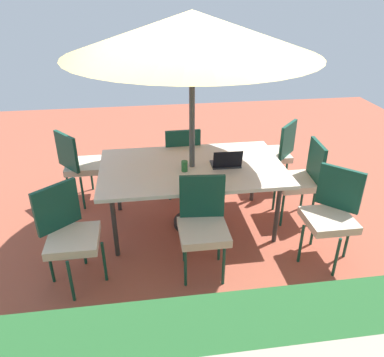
# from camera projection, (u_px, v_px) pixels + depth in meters

# --- Properties ---
(ground_plane) EXTENTS (10.00, 10.00, 0.02)m
(ground_plane) POSITION_uv_depth(u_px,v_px,m) (192.00, 225.00, 4.56)
(ground_plane) COLOR #9E4C38
(dining_table) EXTENTS (2.03, 1.21, 0.78)m
(dining_table) POSITION_uv_depth(u_px,v_px,m) (192.00, 170.00, 4.22)
(dining_table) COLOR silver
(dining_table) RESTS_ON ground_plane
(patio_umbrella) EXTENTS (2.48, 2.48, 2.37)m
(patio_umbrella) POSITION_uv_depth(u_px,v_px,m) (192.00, 34.00, 3.56)
(patio_umbrella) COLOR #4C4C4C
(patio_umbrella) RESTS_ON ground_plane
(chair_southwest) EXTENTS (0.59, 0.59, 0.98)m
(chair_southwest) POSITION_uv_depth(u_px,v_px,m) (276.00, 151.00, 5.11)
(chair_southwest) COLOR beige
(chair_southwest) RESTS_ON ground_plane
(chair_south) EXTENTS (0.46, 0.46, 0.98)m
(chair_south) POSITION_uv_depth(u_px,v_px,m) (182.00, 157.00, 4.94)
(chair_south) COLOR beige
(chair_south) RESTS_ON ground_plane
(chair_northeast) EXTENTS (0.58, 0.58, 0.98)m
(chair_northeast) POSITION_uv_depth(u_px,v_px,m) (69.00, 232.00, 3.48)
(chair_northeast) COLOR beige
(chair_northeast) RESTS_ON ground_plane
(chair_southeast) EXTENTS (0.58, 0.58, 0.98)m
(chair_southeast) POSITION_uv_depth(u_px,v_px,m) (80.00, 163.00, 4.80)
(chair_southeast) COLOR beige
(chair_southeast) RESTS_ON ground_plane
(chair_northwest) EXTENTS (0.59, 0.59, 0.98)m
(chair_northwest) POSITION_uv_depth(u_px,v_px,m) (332.00, 212.00, 3.77)
(chair_northwest) COLOR beige
(chair_northwest) RESTS_ON ground_plane
(chair_north) EXTENTS (0.47, 0.48, 0.98)m
(chair_north) POSITION_uv_depth(u_px,v_px,m) (203.00, 222.00, 3.61)
(chair_north) COLOR beige
(chair_north) RESTS_ON ground_plane
(chair_west) EXTENTS (0.48, 0.47, 0.98)m
(chair_west) POSITION_uv_depth(u_px,v_px,m) (301.00, 177.00, 4.45)
(chair_west) COLOR beige
(chair_west) RESTS_ON ground_plane
(laptop) EXTENTS (0.32, 0.25, 0.21)m
(laptop) POSITION_uv_depth(u_px,v_px,m) (226.00, 163.00, 4.17)
(laptop) COLOR #2D2D33
(laptop) RESTS_ON dining_table
(cup) EXTENTS (0.07, 0.07, 0.12)m
(cup) POSITION_uv_depth(u_px,v_px,m) (185.00, 166.00, 4.06)
(cup) COLOR #286B33
(cup) RESTS_ON dining_table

